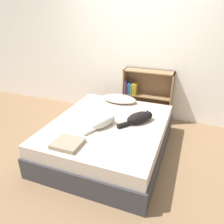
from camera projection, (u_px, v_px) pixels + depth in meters
ground_plane at (109, 150)px, 3.27m from camera, size 8.00×8.00×0.00m
wall_back at (138, 50)px, 3.92m from camera, size 8.00×0.06×2.50m
bed at (108, 137)px, 3.17m from camera, size 1.57×1.89×0.47m
pillow at (119, 99)px, 3.71m from camera, size 0.58×0.32×0.11m
cat_light at (104, 122)px, 2.92m from camera, size 0.30×0.50×0.15m
cat_dark at (139, 118)px, 3.04m from camera, size 0.44×0.50×0.15m
bookshelf at (146, 94)px, 4.07m from camera, size 0.89×0.26×0.93m
blanket_fold at (68, 143)px, 2.54m from camera, size 0.33×0.30×0.05m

